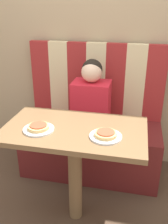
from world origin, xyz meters
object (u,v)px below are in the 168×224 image
Objects in this scene: plate_right at (106,136)px; pizza_right at (106,134)px; person at (91,96)px; pizza_left at (38,127)px; plate_left at (39,129)px.

plate_right is 0.02m from pizza_right.
pizza_right is (0.22, -0.69, 0.02)m from person.
pizza_left is (-0.44, 0.00, 0.02)m from plate_right.
person is 0.72m from plate_right.
plate_right is 1.42× the size of pizza_left.
plate_left is 1.42× the size of pizza_right.
plate_right is at bearing 0.00° from pizza_right.
pizza_left reaches higher than plate_left.
person reaches higher than plate_left.
pizza_right reaches higher than plate_right.
pizza_right reaches higher than plate_left.
plate_right is 0.44m from pizza_left.
plate_left is 0.44m from plate_right.
pizza_left and pizza_right have the same top height.
plate_left is 1.42× the size of pizza_left.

